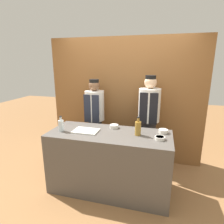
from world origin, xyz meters
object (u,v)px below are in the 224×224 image
sauce_bowl_purple (163,131)px  sauce_bowl_yellow (160,138)px  chef_left (95,119)px  bottle_vinegar (138,128)px  bottle_clear (61,125)px  chef_right (148,120)px  sauce_bowl_orange (114,126)px  cutting_board (86,131)px

sauce_bowl_purple → sauce_bowl_yellow: size_ratio=0.97×
sauce_bowl_yellow → chef_left: size_ratio=0.08×
sauce_bowl_yellow → bottle_vinegar: bottle_vinegar is taller
sauce_bowl_yellow → sauce_bowl_purple: bearing=80.6°
sauce_bowl_yellow → bottle_clear: bearing=-177.9°
bottle_clear → chef_right: 1.51m
sauce_bowl_orange → chef_right: 0.74m
cutting_board → chef_left: bearing=100.7°
chef_right → bottle_vinegar: bearing=-97.3°
sauce_bowl_orange → bottle_vinegar: bearing=-26.7°
bottle_clear → sauce_bowl_yellow: bearing=2.1°
chef_left → chef_right: size_ratio=0.95×
cutting_board → bottle_clear: (-0.37, -0.08, 0.08)m
sauce_bowl_orange → chef_right: chef_right is taller
sauce_bowl_yellow → bottle_vinegar: bearing=164.7°
sauce_bowl_purple → bottle_clear: (-1.48, -0.31, 0.06)m
chef_left → sauce_bowl_yellow: bearing=-34.0°
bottle_clear → cutting_board: bearing=11.8°
bottle_vinegar → bottle_clear: bearing=-173.1°
chef_left → cutting_board: bearing=-79.3°
sauce_bowl_purple → sauce_bowl_orange: bearing=178.0°
sauce_bowl_purple → sauce_bowl_yellow: sauce_bowl_purple is taller
sauce_bowl_purple → chef_right: 0.62m
sauce_bowl_orange → bottle_vinegar: 0.46m
bottle_vinegar → sauce_bowl_orange: bearing=153.3°
chef_left → chef_right: 1.02m
sauce_bowl_purple → sauce_bowl_orange: 0.75m
cutting_board → chef_right: size_ratio=0.21×
bottle_clear → chef_right: chef_right is taller
bottle_vinegar → chef_right: size_ratio=0.16×
bottle_vinegar → chef_right: (0.09, 0.74, -0.11)m
sauce_bowl_purple → sauce_bowl_yellow: bearing=-99.4°
sauce_bowl_yellow → sauce_bowl_orange: sauce_bowl_orange is taller
sauce_bowl_orange → cutting_board: sauce_bowl_orange is taller
chef_left → bottle_vinegar: bearing=-39.0°
sauce_bowl_orange → chef_left: (-0.52, 0.54, -0.08)m
sauce_bowl_purple → chef_right: bearing=114.2°
sauce_bowl_yellow → bottle_clear: (-1.44, -0.05, 0.07)m
cutting_board → chef_right: bearing=43.0°
chef_right → chef_left: bearing=-180.0°
bottle_vinegar → chef_right: bearing=82.7°
cutting_board → chef_left: 0.82m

